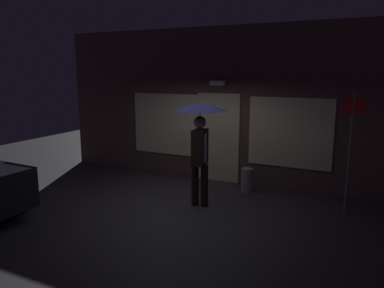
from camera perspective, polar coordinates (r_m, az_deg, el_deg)
ground_plane at (r=7.63m, az=-2.34°, el=-9.81°), size 18.00×18.00×0.00m
building_facade at (r=9.29m, az=4.51°, el=5.84°), size 9.05×0.48×3.79m
person_with_umbrella at (r=7.36m, az=1.24°, el=2.36°), size 1.04×1.04×2.12m
street_sign_post at (r=7.56m, az=23.19°, el=-0.41°), size 0.40×0.07×2.35m
sidewalk_bollard at (r=8.61m, az=8.44°, el=-5.52°), size 0.26×0.26×0.56m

